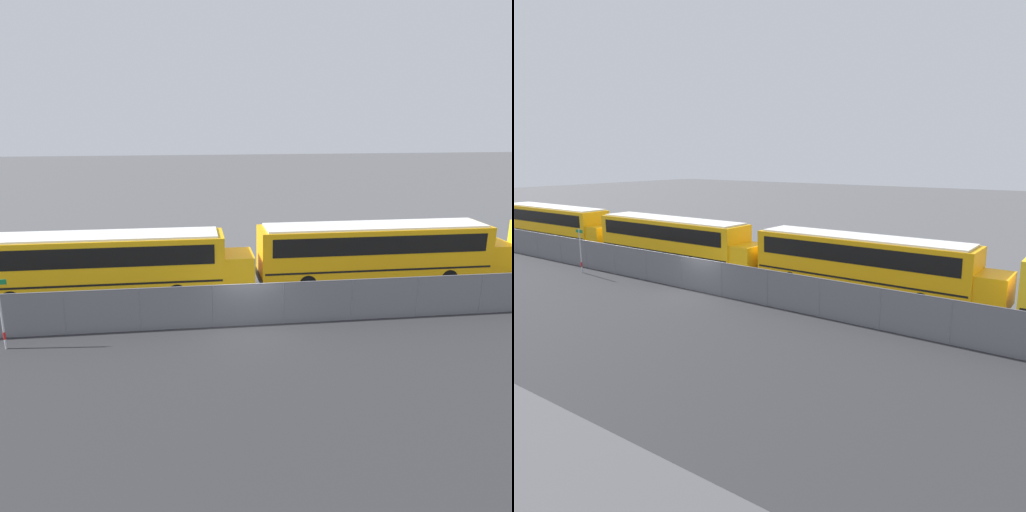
% 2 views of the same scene
% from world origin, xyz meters
% --- Properties ---
extents(ground_plane, '(200.00, 200.00, 0.00)m').
position_xyz_m(ground_plane, '(0.00, 0.00, 0.00)').
color(ground_plane, '#4C4C4F').
extents(road_strip, '(103.28, 12.00, 0.01)m').
position_xyz_m(road_strip, '(0.00, -6.00, 0.00)').
color(road_strip, '#2B2B2D').
rests_on(road_strip, ground_plane).
extents(fence, '(69.35, 0.07, 1.89)m').
position_xyz_m(fence, '(0.00, -0.00, 0.96)').
color(fence, '#9EA0A5').
rests_on(fence, ground_plane).
extents(school_bus_0, '(13.84, 2.50, 3.19)m').
position_xyz_m(school_bus_0, '(-21.21, 4.40, 1.88)').
color(school_bus_0, '#EDA80F').
rests_on(school_bus_0, ground_plane).
extents(school_bus_1, '(13.84, 2.50, 3.19)m').
position_xyz_m(school_bus_1, '(-6.59, 4.39, 1.88)').
color(school_bus_1, '#EDA80F').
rests_on(school_bus_1, ground_plane).
extents(school_bus_2, '(13.84, 2.50, 3.19)m').
position_xyz_m(school_bus_2, '(7.56, 4.93, 1.88)').
color(school_bus_2, orange).
rests_on(school_bus_2, ground_plane).
extents(street_sign, '(0.70, 0.09, 2.86)m').
position_xyz_m(street_sign, '(-9.54, -1.07, 1.52)').
color(street_sign, '#B7B7BC').
rests_on(street_sign, ground_plane).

